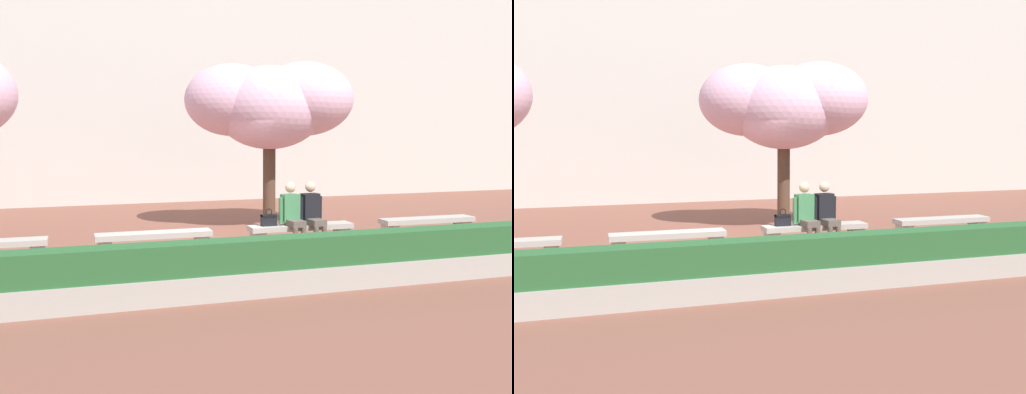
{
  "view_description": "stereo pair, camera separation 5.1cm",
  "coord_description": "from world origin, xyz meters",
  "views": [
    {
      "loc": [
        -2.98,
        -10.8,
        2.34
      ],
      "look_at": [
        0.58,
        0.2,
        1.0
      ],
      "focal_mm": 42.0,
      "sensor_mm": 36.0,
      "label": 1
    },
    {
      "loc": [
        -2.93,
        -10.81,
        2.34
      ],
      "look_at": [
        0.58,
        0.2,
        1.0
      ],
      "focal_mm": 42.0,
      "sensor_mm": 36.0,
      "label": 2
    }
  ],
  "objects": [
    {
      "name": "cherry_tree_main",
      "position": [
        1.62,
        2.32,
        2.9
      ],
      "size": [
        3.84,
        2.66,
        3.85
      ],
      "color": "#513828",
      "rests_on": "ground"
    },
    {
      "name": "stone_bench_near_west",
      "position": [
        -1.44,
        0.0,
        0.31
      ],
      "size": [
        2.11,
        0.45,
        0.45
      ],
      "color": "#ADA89E",
      "rests_on": "ground"
    },
    {
      "name": "ground_plane",
      "position": [
        0.0,
        0.0,
        0.0
      ],
      "size": [
        100.0,
        100.0,
        0.0
      ],
      "primitive_type": "plane",
      "color": "brown"
    },
    {
      "name": "stone_bench_center",
      "position": [
        1.44,
        0.0,
        0.31
      ],
      "size": [
        2.11,
        0.45,
        0.45
      ],
      "color": "#ADA89E",
      "rests_on": "ground"
    },
    {
      "name": "stone_bench_near_east",
      "position": [
        4.32,
        0.0,
        0.31
      ],
      "size": [
        2.11,
        0.45,
        0.45
      ],
      "color": "#ADA89E",
      "rests_on": "ground"
    },
    {
      "name": "building_facade",
      "position": [
        0.0,
        9.88,
        3.82
      ],
      "size": [
        28.0,
        4.0,
        7.64
      ],
      "primitive_type": "cube",
      "color": "beige",
      "rests_on": "ground"
    },
    {
      "name": "handbag",
      "position": [
        0.78,
        0.02,
        0.58
      ],
      "size": [
        0.3,
        0.15,
        0.34
      ],
      "color": "black",
      "rests_on": "stone_bench_center"
    },
    {
      "name": "planter_hedge_foreground",
      "position": [
        0.0,
        -2.96,
        0.39
      ],
      "size": [
        15.58,
        0.5,
        0.8
      ],
      "color": "#ADA89E",
      "rests_on": "ground"
    },
    {
      "name": "person_seated_left",
      "position": [
        1.24,
        -0.05,
        0.7
      ],
      "size": [
        0.51,
        0.71,
        1.29
      ],
      "color": "black",
      "rests_on": "ground"
    },
    {
      "name": "person_seated_right",
      "position": [
        1.66,
        -0.05,
        0.7
      ],
      "size": [
        0.51,
        0.71,
        1.29
      ],
      "color": "black",
      "rests_on": "ground"
    }
  ]
}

